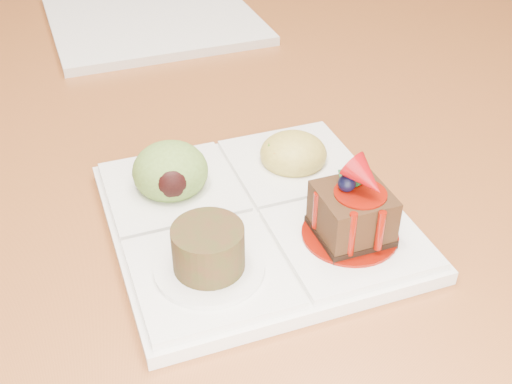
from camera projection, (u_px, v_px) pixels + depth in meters
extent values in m
cube|color=#955326|center=(223.00, 60.00, 0.85)|extent=(1.00, 1.80, 0.04)
cylinder|color=#955326|center=(15.00, 73.00, 1.67)|extent=(0.06, 0.06, 0.71)
cylinder|color=#955326|center=(340.00, 48.00, 1.80)|extent=(0.06, 0.06, 0.71)
cube|color=black|center=(496.00, 119.00, 1.27)|extent=(0.51, 0.51, 0.04)
cylinder|color=black|center=(401.00, 268.00, 1.27)|extent=(0.04, 0.04, 0.44)
cylinder|color=black|center=(379.00, 166.00, 1.57)|extent=(0.04, 0.04, 0.44)
cube|color=white|center=(256.00, 220.00, 0.53)|extent=(0.27, 0.27, 0.01)
cube|color=white|center=(349.00, 238.00, 0.50)|extent=(0.13, 0.13, 0.01)
cube|color=white|center=(210.00, 273.00, 0.47)|extent=(0.13, 0.13, 0.01)
cube|color=white|center=(172.00, 188.00, 0.56)|extent=(0.13, 0.13, 0.01)
cube|color=white|center=(293.00, 163.00, 0.59)|extent=(0.13, 0.13, 0.01)
cylinder|color=#700C04|center=(350.00, 234.00, 0.50)|extent=(0.08, 0.08, 0.00)
cube|color=black|center=(350.00, 232.00, 0.50)|extent=(0.06, 0.06, 0.01)
cube|color=#37200F|center=(352.00, 211.00, 0.49)|extent=(0.06, 0.06, 0.03)
cylinder|color=#700C04|center=(355.00, 192.00, 0.47)|extent=(0.04, 0.04, 0.00)
sphere|color=black|center=(347.00, 183.00, 0.47)|extent=(0.01, 0.01, 0.01)
cone|color=maroon|center=(366.00, 178.00, 0.46)|extent=(0.04, 0.04, 0.03)
cube|color=#104117|center=(354.00, 178.00, 0.48)|extent=(0.01, 0.02, 0.01)
cube|color=#104117|center=(345.00, 177.00, 0.48)|extent=(0.01, 0.01, 0.01)
cylinder|color=#700C04|center=(352.00, 234.00, 0.46)|extent=(0.01, 0.01, 0.04)
cylinder|color=#700C04|center=(380.00, 231.00, 0.47)|extent=(0.01, 0.01, 0.03)
cylinder|color=#700C04|center=(317.00, 210.00, 0.49)|extent=(0.01, 0.01, 0.03)
cylinder|color=white|center=(209.00, 268.00, 0.47)|extent=(0.08, 0.08, 0.00)
cylinder|color=#431F13|center=(208.00, 248.00, 0.46)|extent=(0.05, 0.05, 0.03)
cylinder|color=#4B2B10|center=(208.00, 236.00, 0.45)|extent=(0.04, 0.04, 0.00)
ellipsoid|color=olive|center=(170.00, 171.00, 0.55)|extent=(0.06, 0.06, 0.05)
ellipsoid|color=black|center=(172.00, 184.00, 0.53)|extent=(0.03, 0.02, 0.03)
ellipsoid|color=gold|center=(293.00, 154.00, 0.58)|extent=(0.06, 0.06, 0.04)
cube|color=#B8620D|center=(306.00, 145.00, 0.58)|extent=(0.01, 0.01, 0.01)
cube|color=#43771A|center=(295.00, 141.00, 0.59)|extent=(0.02, 0.02, 0.01)
cube|color=#B8620D|center=(282.00, 142.00, 0.59)|extent=(0.02, 0.02, 0.01)
cube|color=#43771A|center=(276.00, 148.00, 0.58)|extent=(0.02, 0.02, 0.01)
cube|color=#B8620D|center=(283.00, 157.00, 0.57)|extent=(0.02, 0.02, 0.01)
cube|color=#43771A|center=(298.00, 159.00, 0.57)|extent=(0.02, 0.02, 0.01)
cube|color=#B8620D|center=(308.00, 152.00, 0.57)|extent=(0.02, 0.02, 0.01)
cube|color=white|center=(152.00, 18.00, 0.90)|extent=(0.32, 0.32, 0.01)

